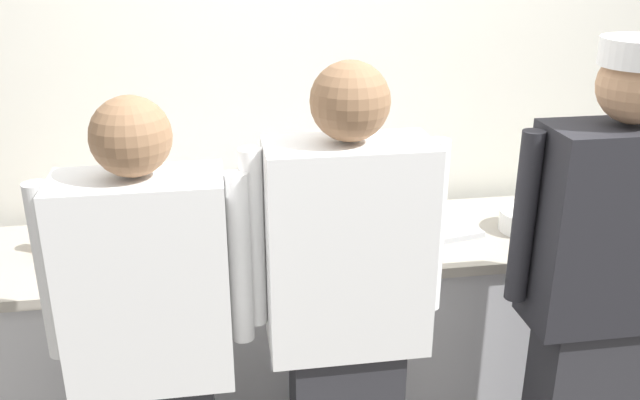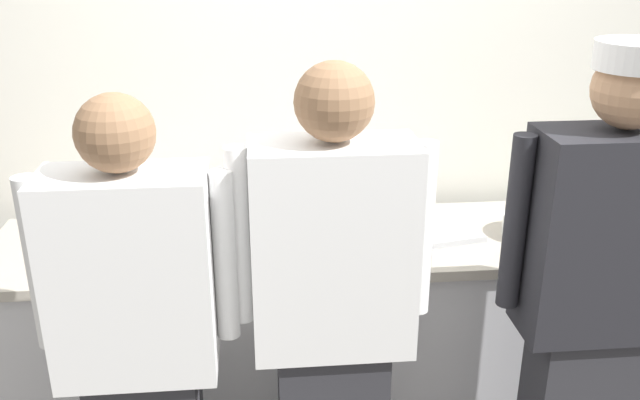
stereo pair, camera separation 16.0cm
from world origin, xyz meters
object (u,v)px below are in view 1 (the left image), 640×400
plate_stack_front (527,220)px  squeeze_bottle_primary (552,196)px  sheet_tray (414,230)px  squeeze_bottle_secondary (48,232)px  plate_stack_rear (155,231)px  chefs_knife (588,231)px  chef_near_left (154,353)px  ramekin_orange_sauce (204,235)px  mixing_bowl_steel (275,228)px  chef_center (346,320)px  chef_far_right (601,291)px  ramekin_yellow_sauce (65,231)px

plate_stack_front → squeeze_bottle_primary: size_ratio=1.24×
sheet_tray → squeeze_bottle_secondary: (-1.43, 0.04, 0.07)m
plate_stack_rear → chefs_knife: size_ratio=0.74×
chef_near_left → sheet_tray: 1.21m
plate_stack_front → squeeze_bottle_primary: squeeze_bottle_primary is taller
chef_near_left → plate_stack_rear: 0.80m
plate_stack_rear → ramekin_orange_sauce: (0.20, -0.06, -0.00)m
mixing_bowl_steel → ramekin_orange_sauce: bearing=168.9°
sheet_tray → chef_center: bearing=-122.2°
chef_center → squeeze_bottle_primary: size_ratio=9.31×
sheet_tray → chef_far_right: bearing=-56.6°
mixing_bowl_steel → squeeze_bottle_primary: (1.21, 0.09, 0.03)m
plate_stack_rear → ramekin_yellow_sauce: bearing=169.9°
sheet_tray → ramekin_yellow_sauce: bearing=172.6°
mixing_bowl_steel → plate_stack_front: bearing=-2.6°
mixing_bowl_steel → squeeze_bottle_primary: size_ratio=1.81×
chef_near_left → ramekin_yellow_sauce: (-0.40, 0.87, 0.04)m
sheet_tray → chefs_knife: sheet_tray is taller
chef_far_right → squeeze_bottle_secondary: (-1.87, 0.70, 0.03)m
mixing_bowl_steel → squeeze_bottle_primary: 1.21m
plate_stack_front → ramekin_orange_sauce: 1.32m
chef_center → chefs_knife: chef_center is taller
sheet_tray → chefs_knife: (0.70, -0.11, -0.01)m
chef_far_right → plate_stack_rear: bearing=152.3°
chef_center → ramekin_yellow_sauce: bearing=139.9°
chef_near_left → mixing_bowl_steel: bearing=58.0°
squeeze_bottle_secondary → chef_far_right: bearing=-20.7°
mixing_bowl_steel → chefs_knife: size_ratio=1.22×
ramekin_orange_sauce → chefs_knife: 1.56m
plate_stack_rear → sheet_tray: (1.04, -0.12, -0.02)m
chef_near_left → squeeze_bottle_primary: chef_near_left is taller
ramekin_yellow_sauce → chefs_knife: ramekin_yellow_sauce is taller
chefs_knife → sheet_tray: bearing=171.0°
plate_stack_rear → ramekin_yellow_sauce: size_ratio=1.99×
chef_near_left → ramekin_orange_sauce: size_ratio=18.90×
mixing_bowl_steel → squeeze_bottle_secondary: 0.86m
plate_stack_rear → squeeze_bottle_secondary: (-0.39, -0.07, 0.06)m
sheet_tray → chefs_knife: 0.71m
sheet_tray → squeeze_bottle_primary: size_ratio=2.66×
chef_center → chef_far_right: bearing=-0.5°
plate_stack_front → squeeze_bottle_secondary: 1.90m
mixing_bowl_steel → ramekin_yellow_sauce: size_ratio=3.26×
chef_far_right → sheet_tray: bearing=123.4°
chef_near_left → mixing_bowl_steel: 0.81m
ramekin_orange_sauce → mixing_bowl_steel: bearing=-11.1°
ramekin_yellow_sauce → chef_far_right: bearing=-24.6°
squeeze_bottle_primary → chefs_knife: squeeze_bottle_primary is taller
plate_stack_rear → mixing_bowl_steel: 0.49m
chefs_knife → ramekin_orange_sauce: bearing=173.9°
chef_center → sheet_tray: size_ratio=3.50×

